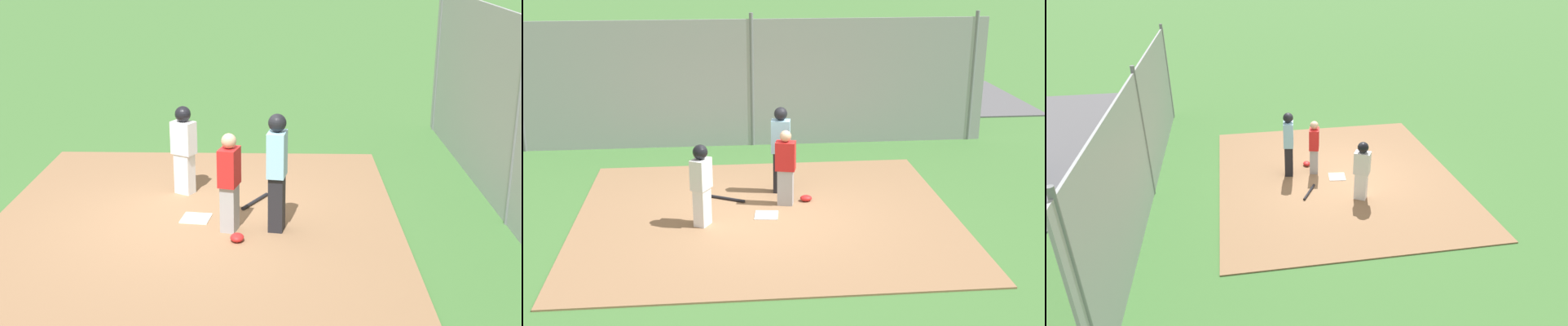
{
  "view_description": "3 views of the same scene",
  "coord_description": "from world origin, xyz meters",
  "views": [
    {
      "loc": [
        -10.52,
        -1.32,
        4.32
      ],
      "look_at": [
        0.71,
        -1.01,
        0.74
      ],
      "focal_mm": 49.46,
      "sensor_mm": 36.0,
      "label": 1
    },
    {
      "loc": [
        0.84,
        12.24,
        5.1
      ],
      "look_at": [
        -0.37,
        -0.3,
        0.98
      ],
      "focal_mm": 47.72,
      "sensor_mm": 36.0,
      "label": 2
    },
    {
      "loc": [
        10.8,
        -2.71,
        5.96
      ],
      "look_at": [
        0.18,
        -0.87,
        0.62
      ],
      "focal_mm": 31.39,
      "sensor_mm": 36.0,
      "label": 3
    }
  ],
  "objects": [
    {
      "name": "ground_plane",
      "position": [
        0.0,
        0.0,
        0.0
      ],
      "size": [
        140.0,
        140.0,
        0.0
      ],
      "primitive_type": "plane",
      "color": "#3D6B33"
    },
    {
      "name": "backstop_fence",
      "position": [
        0.0,
        -4.89,
        1.6
      ],
      "size": [
        12.0,
        0.1,
        3.35
      ],
      "color": "#93999E",
      "rests_on": "ground_plane"
    },
    {
      "name": "catcher_mask",
      "position": [
        -0.85,
        -0.7,
        0.09
      ],
      "size": [
        0.24,
        0.2,
        0.12
      ],
      "primitive_type": "ellipsoid",
      "color": "red",
      "rests_on": "dirt_infield"
    },
    {
      "name": "runner",
      "position": [
        1.2,
        0.32,
        0.9
      ],
      "size": [
        0.41,
        0.46,
        1.55
      ],
      "rotation": [
        0.0,
        0.0,
        2.63
      ],
      "color": "silver",
      "rests_on": "dirt_infield"
    },
    {
      "name": "home_plate",
      "position": [
        0.0,
        0.0,
        0.04
      ],
      "size": [
        0.49,
        0.49,
        0.02
      ],
      "primitive_type": "cube",
      "rotation": [
        0.0,
        0.0,
        -0.12
      ],
      "color": "white",
      "rests_on": "dirt_infield"
    },
    {
      "name": "baseball_bat",
      "position": [
        0.73,
        -0.91,
        0.06
      ],
      "size": [
        0.72,
        0.43,
        0.06
      ],
      "primitive_type": "cylinder",
      "rotation": [
        0.0,
        1.57,
        5.78
      ],
      "color": "black",
      "rests_on": "dirt_infield"
    },
    {
      "name": "umpire",
      "position": [
        -0.39,
        -1.28,
        0.99
      ],
      "size": [
        0.42,
        0.32,
        1.81
      ],
      "rotation": [
        0.0,
        0.0,
        1.41
      ],
      "color": "black",
      "rests_on": "dirt_infield"
    },
    {
      "name": "dirt_infield",
      "position": [
        0.0,
        0.0,
        0.01
      ],
      "size": [
        7.2,
        6.4,
        0.03
      ],
      "primitive_type": "cube",
      "color": "#896647",
      "rests_on": "ground_plane"
    },
    {
      "name": "catcher",
      "position": [
        -0.42,
        -0.57,
        0.81
      ],
      "size": [
        0.43,
        0.34,
        1.52
      ],
      "rotation": [
        0.0,
        0.0,
        1.33
      ],
      "color": "#9E9EA3",
      "rests_on": "dirt_infield"
    }
  ]
}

